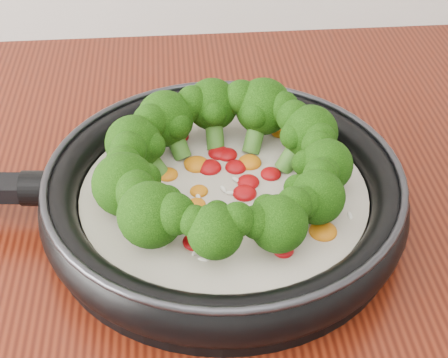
{
  "coord_description": "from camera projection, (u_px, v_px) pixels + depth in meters",
  "views": [
    {
      "loc": [
        -0.01,
        0.59,
        1.34
      ],
      "look_at": [
        0.03,
        1.08,
        0.95
      ],
      "focal_mm": 53.56,
      "sensor_mm": 36.0,
      "label": 1
    }
  ],
  "objects": [
    {
      "name": "skillet",
      "position": [
        220.0,
        186.0,
        0.64
      ],
      "size": [
        0.56,
        0.38,
        0.1
      ],
      "color": "black",
      "rests_on": "counter"
    }
  ]
}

